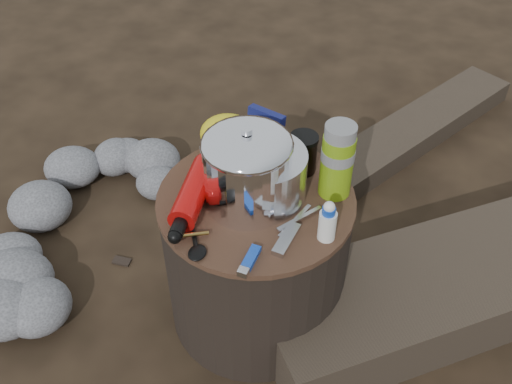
% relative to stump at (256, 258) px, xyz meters
% --- Properties ---
extents(ground, '(60.00, 60.00, 0.00)m').
position_rel_stump_xyz_m(ground, '(0.00, 0.00, -0.23)').
color(ground, black).
rests_on(ground, ground).
extents(stump, '(0.50, 0.50, 0.46)m').
position_rel_stump_xyz_m(stump, '(0.00, 0.00, 0.00)').
color(stump, black).
rests_on(stump, ground).
extents(rock_ring, '(0.41, 0.90, 0.18)m').
position_rel_stump_xyz_m(rock_ring, '(-0.64, 0.17, -0.14)').
color(rock_ring, slate).
rests_on(rock_ring, ground).
extents(log_small, '(0.75, 0.98, 0.09)m').
position_rel_stump_xyz_m(log_small, '(0.42, 0.99, -0.19)').
color(log_small, '#372D23').
rests_on(log_small, ground).
extents(foil_windscreen, '(0.22, 0.22, 0.13)m').
position_rel_stump_xyz_m(foil_windscreen, '(0.01, 0.01, 0.30)').
color(foil_windscreen, silver).
rests_on(foil_windscreen, stump).
extents(camping_pot, '(0.21, 0.21, 0.21)m').
position_rel_stump_xyz_m(camping_pot, '(-0.02, -0.01, 0.34)').
color(camping_pot, white).
rests_on(camping_pot, stump).
extents(fuel_bottle, '(0.08, 0.28, 0.07)m').
position_rel_stump_xyz_m(fuel_bottle, '(-0.14, -0.05, 0.26)').
color(fuel_bottle, red).
rests_on(fuel_bottle, stump).
extents(thermos, '(0.08, 0.08, 0.20)m').
position_rel_stump_xyz_m(thermos, '(0.18, 0.07, 0.33)').
color(thermos, '#75A313').
rests_on(thermos, stump).
extents(travel_mug, '(0.07, 0.07, 0.11)m').
position_rel_stump_xyz_m(travel_mug, '(0.09, 0.14, 0.28)').
color(travel_mug, black).
rests_on(travel_mug, stump).
extents(stuff_sack, '(0.16, 0.13, 0.11)m').
position_rel_stump_xyz_m(stuff_sack, '(-0.12, 0.16, 0.28)').
color(stuff_sack, yellow).
rests_on(stuff_sack, stump).
extents(food_pouch, '(0.11, 0.06, 0.13)m').
position_rel_stump_xyz_m(food_pouch, '(-0.02, 0.18, 0.30)').
color(food_pouch, navy).
rests_on(food_pouch, stump).
extents(lighter, '(0.03, 0.09, 0.02)m').
position_rel_stump_xyz_m(lighter, '(0.04, -0.20, 0.24)').
color(lighter, '#1341B9').
rests_on(lighter, stump).
extents(multitool, '(0.05, 0.11, 0.01)m').
position_rel_stump_xyz_m(multitool, '(0.11, -0.13, 0.24)').
color(multitool, silver).
rests_on(multitool, stump).
extents(pot_grabber, '(0.10, 0.13, 0.01)m').
position_rel_stump_xyz_m(pot_grabber, '(0.11, -0.06, 0.24)').
color(pot_grabber, silver).
rests_on(pot_grabber, stump).
extents(spork, '(0.10, 0.16, 0.01)m').
position_rel_stump_xyz_m(spork, '(-0.12, -0.15, 0.24)').
color(spork, black).
rests_on(spork, stump).
extents(squeeze_bottle, '(0.04, 0.04, 0.10)m').
position_rel_stump_xyz_m(squeeze_bottle, '(0.19, -0.09, 0.28)').
color(squeeze_bottle, white).
rests_on(squeeze_bottle, stump).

